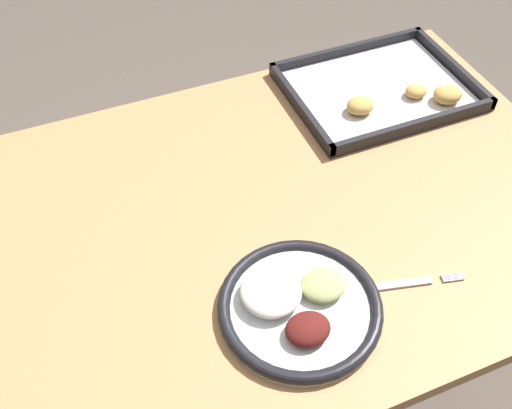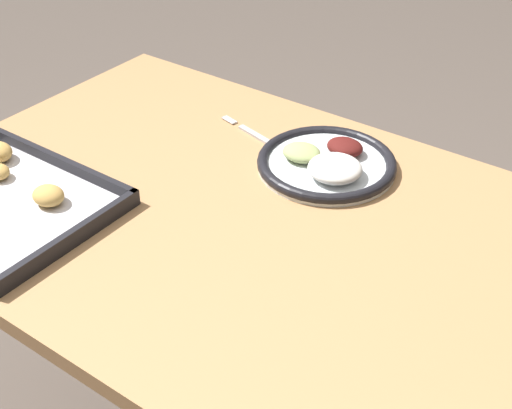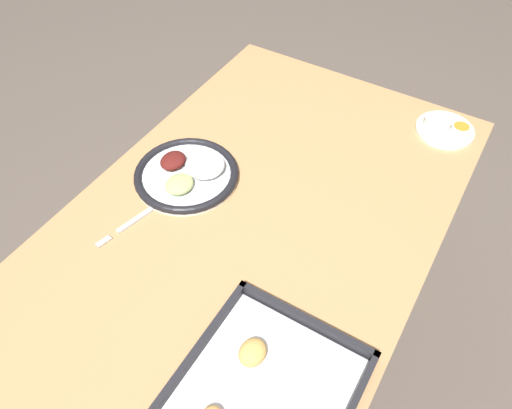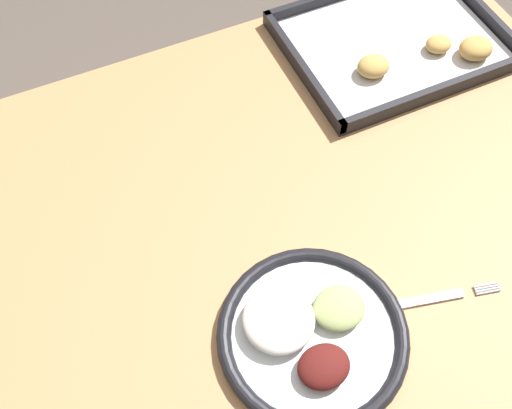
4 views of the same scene
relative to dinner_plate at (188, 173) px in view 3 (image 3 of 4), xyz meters
The scene contains 6 objects.
ground_plane 0.76m from the dinner_plate, 84.69° to the left, with size 8.00×8.00×0.00m, color #564C44.
dining_table 0.23m from the dinner_plate, 84.69° to the left, with size 1.21×0.77×0.72m.
dinner_plate is the anchor object (origin of this frame).
fork 0.16m from the dinner_plate, ahead, with size 0.21×0.06×0.00m.
saucer_plate 0.68m from the dinner_plate, 135.38° to the left, with size 0.15×0.15×0.03m.
baking_tray 0.57m from the dinner_plate, 46.43° to the left, with size 0.38×0.29×0.04m.
Camera 3 is at (0.62, 0.38, 1.58)m, focal length 35.00 mm.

